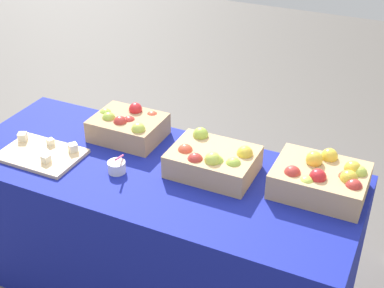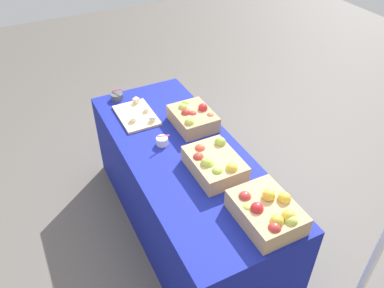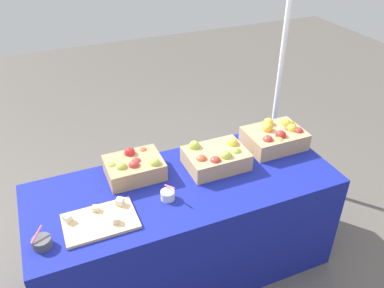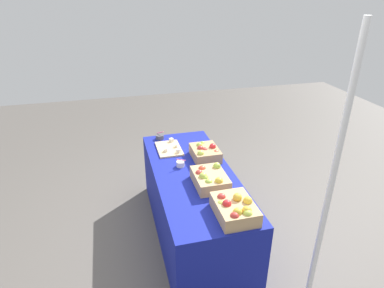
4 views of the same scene
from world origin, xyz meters
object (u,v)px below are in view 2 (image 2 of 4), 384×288
at_px(apple_crate_left, 267,212).
at_px(cutting_board_front, 137,115).
at_px(apple_crate_right, 193,117).
at_px(sample_bowl_mid, 117,96).
at_px(sample_bowl_near, 162,141).
at_px(apple_crate_middle, 214,163).

relative_size(apple_crate_left, cutting_board_front, 1.01).
relative_size(apple_crate_right, sample_bowl_mid, 3.43).
bearing_deg(sample_bowl_near, apple_crate_middle, 24.44).
height_order(cutting_board_front, sample_bowl_mid, sample_bowl_mid).
relative_size(apple_crate_middle, apple_crate_right, 1.11).
bearing_deg(cutting_board_front, apple_crate_middle, 15.24).
distance_m(apple_crate_middle, apple_crate_right, 0.52).
height_order(apple_crate_right, sample_bowl_near, apple_crate_right).
height_order(apple_crate_middle, apple_crate_right, apple_crate_right).
distance_m(apple_crate_right, sample_bowl_mid, 0.71).
bearing_deg(sample_bowl_mid, cutting_board_front, 10.69).
height_order(apple_crate_left, apple_crate_right, apple_crate_left).
relative_size(apple_crate_middle, sample_bowl_mid, 3.82).
height_order(cutting_board_front, sample_bowl_near, sample_bowl_near).
bearing_deg(sample_bowl_near, sample_bowl_mid, -172.41).
bearing_deg(apple_crate_left, apple_crate_middle, -173.23).
bearing_deg(apple_crate_middle, sample_bowl_mid, -165.99).
distance_m(apple_crate_left, apple_crate_middle, 0.49).
xyz_separation_m(apple_crate_right, sample_bowl_near, (0.11, -0.29, -0.04)).
xyz_separation_m(cutting_board_front, sample_bowl_mid, (-0.30, -0.06, 0.01)).
distance_m(apple_crate_right, sample_bowl_near, 0.32).
bearing_deg(sample_bowl_mid, apple_crate_left, 11.84).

